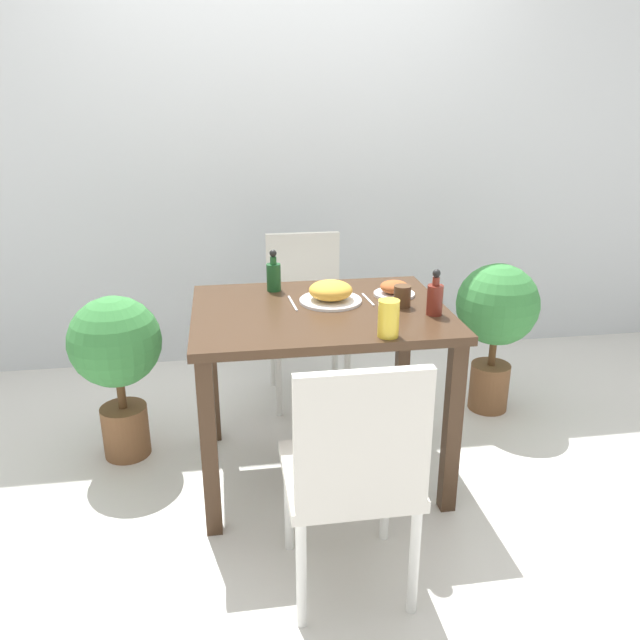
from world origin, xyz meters
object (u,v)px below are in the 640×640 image
Objects in this scene: chair_near at (354,469)px; chair_far at (306,308)px; condiment_bottle at (274,275)px; potted_plant_right at (496,316)px; sauce_bottle at (435,298)px; side_plate at (394,289)px; potted_plant_left at (117,355)px; drink_cup at (402,296)px; food_plate at (331,293)px; juice_glass at (389,318)px.

chair_near is 1.00× the size of chair_far.
chair_far is 4.76× the size of condiment_bottle.
chair_near is 1.11× the size of potted_plant_right.
sauce_bottle is 0.73m from condiment_bottle.
chair_far is 0.79m from side_plate.
condiment_bottle is 0.78m from potted_plant_left.
drink_cup is 0.48× the size of sauce_bottle.
juice_glass reaches higher than food_plate.
chair_far is 0.78m from food_plate.
condiment_bottle reaches higher than drink_cup.
sauce_bottle is at bearing 39.54° from juice_glass.
condiment_bottle is at bearing 163.47° from side_plate.
condiment_bottle reaches higher than food_plate.
drink_cup reaches higher than potted_plant_left.
potted_plant_right is (0.64, 0.46, -0.29)m from drink_cup.
drink_cup is at bearing -30.91° from condiment_bottle.
chair_far is at bearing 29.65° from potted_plant_left.
chair_near is 1.08m from condiment_bottle.
juice_glass is (0.21, 0.41, 0.34)m from chair_near.
condiment_bottle is 1.19m from potted_plant_right.
side_plate is (0.29, 0.05, -0.01)m from food_plate.
juice_glass is 0.74× the size of sauce_bottle.
chair_far is 3.38× the size of food_plate.
chair_far is at bearing 67.95° from condiment_bottle.
sauce_bottle reaches higher than juice_glass.
condiment_bottle reaches higher than potted_plant_right.
potted_plant_left is (-1.30, 0.41, -0.33)m from sauce_bottle.
chair_near is at bearing -116.82° from juice_glass.
condiment_bottle is (-0.21, -0.52, 0.34)m from chair_far.
condiment_bottle is (-0.50, 0.30, 0.03)m from drink_cup.
food_plate is at bearing -94.67° from chair_near.
chair_near is at bearing -126.38° from sauce_bottle.
potted_plant_right is at bearing 46.85° from sauce_bottle.
chair_far reaches higher than food_plate.
condiment_bottle is at bearing 120.47° from juice_glass.
juice_glass is 0.31m from sauce_bottle.
drink_cup is 1.28m from potted_plant_left.
juice_glass is 0.17× the size of potted_plant_right.
food_plate is (0.07, 0.82, 0.31)m from chair_near.
chair_far is 1.05m from potted_plant_left.
chair_far is 0.92m from drink_cup.
drink_cup is 0.48× the size of condiment_bottle.
food_plate is 0.29m from side_plate.
juice_glass is at bearing -59.53° from condiment_bottle.
food_plate is 0.34× the size of potted_plant_left.
food_plate is at bearing 150.15° from sauce_bottle.
drink_cup is at bearing 65.65° from juice_glass.
juice_glass is 0.74× the size of condiment_bottle.
potted_plant_right is (0.78, 0.77, -0.31)m from juice_glass.
condiment_bottle reaches higher than juice_glass.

